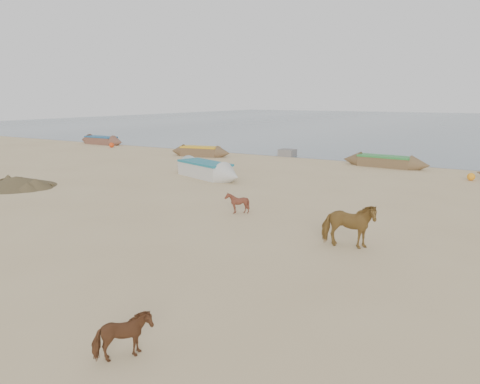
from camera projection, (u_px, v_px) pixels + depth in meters
name	position (u px, v px, depth m)	size (l,w,h in m)	color
ground	(176.00, 243.00, 15.28)	(140.00, 140.00, 0.00)	tan
sea	(467.00, 123.00, 83.79)	(160.00, 160.00, 0.00)	slate
cow_adult	(348.00, 225.00, 14.66)	(0.79, 1.73, 1.46)	brown
calf_front	(237.00, 203.00, 19.06)	(0.71, 0.79, 0.88)	#57281B
calf_right	(123.00, 337.00, 8.38)	(0.89, 0.76, 0.90)	brown
near_canoe	(205.00, 169.00, 27.72)	(6.43, 1.44, 0.91)	beige
debris_pile	(16.00, 182.00, 24.74)	(4.04, 4.04, 0.56)	brown
waterline_canoes	(419.00, 164.00, 30.08)	(59.61, 4.63, 0.90)	brown
beach_clutter	(425.00, 167.00, 29.75)	(45.90, 5.55, 0.64)	#285A3B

